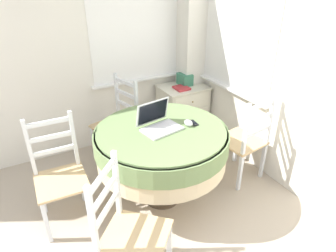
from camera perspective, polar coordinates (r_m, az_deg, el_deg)
name	(u,v)px	position (r m, az deg, el deg)	size (l,w,h in m)	color
corner_room_shell	(173,59)	(2.75, 1.03, 12.61)	(4.37, 4.64, 2.55)	white
round_dining_table	(162,144)	(2.68, -1.25, -3.43)	(1.19, 1.19, 0.77)	#4C3D2D
laptop	(159,123)	(2.59, -1.81, 0.58)	(0.37, 0.32, 0.23)	silver
computer_mouse	(188,123)	(2.65, 3.91, 0.58)	(0.07, 0.10, 0.05)	silver
cell_phone	(193,123)	(2.70, 4.85, 0.59)	(0.06, 0.11, 0.01)	black
dining_chair_near_back_window	(118,123)	(3.44, -9.49, 0.61)	(0.52, 0.51, 0.96)	tan
dining_chair_near_right_window	(244,141)	(3.14, 14.28, -2.77)	(0.46, 0.48, 0.96)	tan
dining_chair_camera_near	(128,233)	(2.13, -7.59, -19.53)	(0.59, 0.59, 0.96)	tan
dining_chair_left_flank	(60,176)	(2.73, -19.89, -8.93)	(0.43, 0.44, 0.96)	tan
corner_cabinet	(182,110)	(3.97, 2.77, 3.05)	(0.58, 0.48, 0.67)	silver
storage_box	(185,79)	(3.88, 3.23, 8.89)	(0.14, 0.19, 0.15)	#387A5B
book_on_cabinet	(182,88)	(3.76, 2.60, 7.24)	(0.17, 0.19, 0.02)	#BC3338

